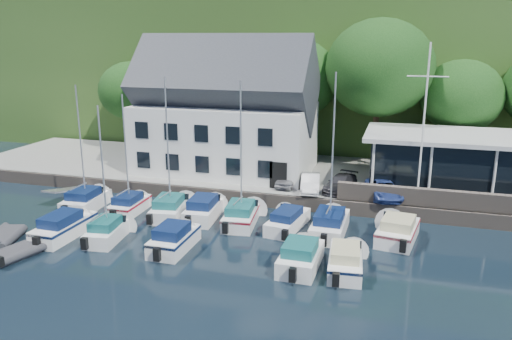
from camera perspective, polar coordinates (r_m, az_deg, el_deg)
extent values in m
plane|color=black|center=(25.72, -1.04, -12.47)|extent=(180.00, 180.00, 0.00)
cube|color=gray|center=(41.44, 6.23, -0.98)|extent=(60.00, 13.00, 1.00)
cube|color=#665B51|center=(35.34, 4.32, -3.77)|extent=(60.00, 0.30, 1.00)
cube|color=#2C491B|center=(84.11, 11.99, 12.10)|extent=(160.00, 75.00, 16.00)
cube|color=#576432|center=(91.85, 17.93, 17.04)|extent=(50.00, 30.00, 0.30)
cube|color=#665B51|center=(35.08, 24.07, -3.35)|extent=(18.00, 0.50, 1.20)
imported|color=#A8A8AD|center=(37.50, 3.63, -0.91)|extent=(1.40, 3.43, 1.17)
imported|color=silver|center=(36.31, 6.22, -1.45)|extent=(1.89, 3.92, 1.24)
imported|color=#303035|center=(36.64, 9.63, -1.51)|extent=(2.45, 4.18, 1.14)
imported|color=navy|center=(35.75, 14.42, -2.08)|extent=(2.48, 4.02, 1.28)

